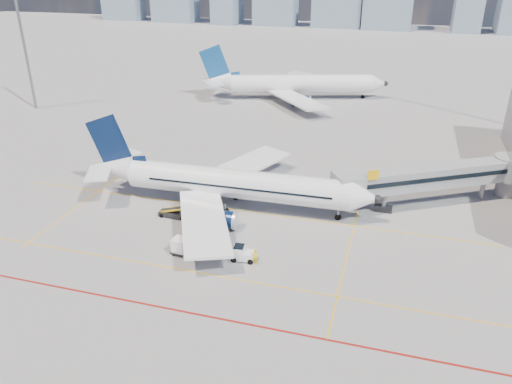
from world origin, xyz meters
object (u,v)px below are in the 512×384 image
second_aircraft (293,84)px  belt_loader (175,213)px  cargo_dolly (187,247)px  baggage_tug (242,253)px  main_aircraft (225,183)px  ramp_worker (255,257)px

second_aircraft → belt_loader: 58.77m
second_aircraft → cargo_dolly: 66.29m
baggage_tug → second_aircraft: bearing=93.4°
main_aircraft → ramp_worker: size_ratio=20.87×
baggage_tug → belt_loader: belt_loader is taller
baggage_tug → ramp_worker: size_ratio=1.40×
ramp_worker → main_aircraft: bearing=76.8°
second_aircraft → ramp_worker: (10.82, -65.77, -2.33)m
baggage_tug → cargo_dolly: cargo_dolly is taller
second_aircraft → baggage_tug: 66.08m
main_aircraft → cargo_dolly: size_ratio=10.65×
baggage_tug → ramp_worker: bearing=-18.6°
second_aircraft → cargo_dolly: second_aircraft is taller
main_aircraft → second_aircraft: 54.38m
main_aircraft → ramp_worker: main_aircraft is taller
cargo_dolly → ramp_worker: (7.37, 0.40, -0.12)m
second_aircraft → belt_loader: bearing=-108.3°
cargo_dolly → belt_loader: (-4.81, 7.48, -0.46)m
second_aircraft → ramp_worker: second_aircraft is taller
belt_loader → ramp_worker: bearing=-28.0°
main_aircraft → ramp_worker: bearing=-59.2°
main_aircraft → cargo_dolly: (-0.06, -11.90, -2.22)m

